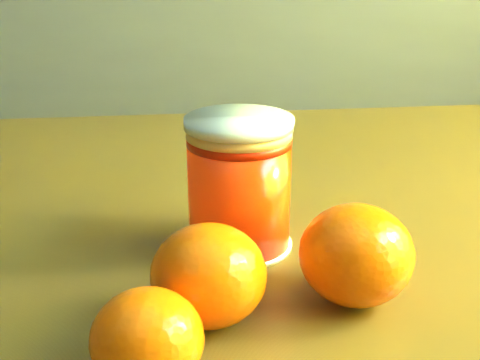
{
  "coord_description": "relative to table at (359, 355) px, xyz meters",
  "views": [
    {
      "loc": [
        0.79,
        -0.33,
        1.03
      ],
      "look_at": [
        0.79,
        0.12,
        0.86
      ],
      "focal_mm": 50.0,
      "sensor_mm": 36.0,
      "label": 1
    }
  ],
  "objects": [
    {
      "name": "table",
      "position": [
        0.0,
        0.0,
        0.0
      ],
      "size": [
        1.15,
        0.86,
        0.81
      ],
      "rotation": [
        0.0,
        0.0,
        0.11
      ],
      "color": "brown",
      "rests_on": "ground"
    },
    {
      "name": "juice_glass",
      "position": [
        -0.1,
        -0.01,
        0.15
      ],
      "size": [
        0.08,
        0.08,
        0.1
      ],
      "rotation": [
        0.0,
        0.0,
        -0.13
      ],
      "color": "#F32C04",
      "rests_on": "table"
    },
    {
      "name": "orange_front",
      "position": [
        -0.12,
        -0.11,
        0.13
      ],
      "size": [
        0.08,
        0.08,
        0.06
      ],
      "primitive_type": "ellipsoid",
      "rotation": [
        0.0,
        0.0,
        -0.17
      ],
      "color": "#EB5504",
      "rests_on": "table"
    },
    {
      "name": "orange_back",
      "position": [
        -0.03,
        -0.08,
        0.13
      ],
      "size": [
        0.07,
        0.07,
        0.06
      ],
      "primitive_type": "ellipsoid",
      "rotation": [
        0.0,
        0.0,
        0.03
      ],
      "color": "#EB5504",
      "rests_on": "table"
    },
    {
      "name": "orange_extra",
      "position": [
        -0.15,
        -0.16,
        0.13
      ],
      "size": [
        0.06,
        0.06,
        0.05
      ],
      "primitive_type": "ellipsoid",
      "rotation": [
        0.0,
        0.0,
        -0.03
      ],
      "color": "#EB5504",
      "rests_on": "table"
    }
  ]
}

